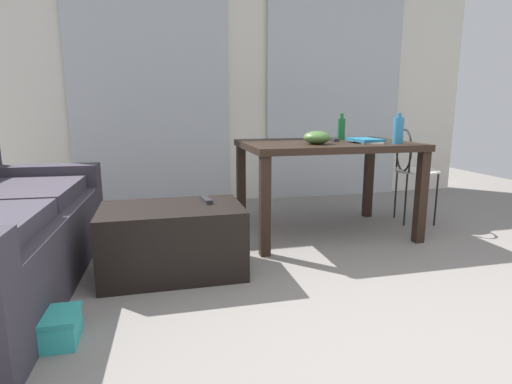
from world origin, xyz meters
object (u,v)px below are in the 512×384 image
craft_table (326,154)px  bottle_far (341,128)px  wire_chair (411,164)px  book_stack (366,141)px  shoebox (42,330)px  bowl (317,137)px  tv_remote_primary (206,200)px  coffee_table (173,240)px  bottle_near (398,130)px  tv_remote_on_table (333,140)px

craft_table → bottle_far: size_ratio=6.10×
wire_chair → bottle_far: bottle_far is taller
book_stack → shoebox: 2.46m
bowl → tv_remote_primary: bowl is taller
coffee_table → bottle_near: bearing=8.8°
tv_remote_primary → shoebox: 1.18m
bottle_far → tv_remote_on_table: size_ratio=1.21×
wire_chair → bottle_far: bearing=177.2°
bottle_near → bottle_far: size_ratio=1.05×
tv_remote_on_table → shoebox: (-1.92, -1.30, -0.69)m
tv_remote_on_table → bottle_near: bearing=-40.1°
craft_table → tv_remote_primary: craft_table is taller
craft_table → bowl: (-0.15, -0.17, 0.14)m
bottle_near → book_stack: bottle_near is taller
bowl → craft_table: bearing=48.2°
coffee_table → tv_remote_primary: 0.33m
book_stack → wire_chair: bearing=26.5°
wire_chair → bottle_near: (-0.43, -0.44, 0.32)m
coffee_table → wire_chair: (2.12, 0.70, 0.32)m
bowl → tv_remote_on_table: bearing=44.4°
bowl → shoebox: (-1.69, -1.07, -0.73)m
shoebox → craft_table: bearing=33.9°
book_stack → tv_remote_primary: (-1.28, -0.31, -0.33)m
wire_chair → book_stack: wire_chair is taller
craft_table → shoebox: craft_table is taller
craft_table → bottle_far: 0.33m
coffee_table → wire_chair: wire_chair is taller
coffee_table → bottle_near: bottle_near is taller
wire_chair → tv_remote_on_table: size_ratio=4.66×
craft_table → bottle_far: bearing=40.3°
craft_table → shoebox: size_ratio=4.26×
tv_remote_primary → shoebox: (-0.82, -0.76, -0.37)m
craft_table → bottle_near: size_ratio=5.84×
wire_chair → tv_remote_primary: 2.00m
bottle_far → tv_remote_primary: size_ratio=1.34×
craft_table → tv_remote_on_table: size_ratio=7.36×
tv_remote_on_table → bottle_far: bearing=46.7°
tv_remote_primary → bowl: bearing=10.8°
craft_table → tv_remote_primary: (-1.02, -0.48, -0.22)m
shoebox → coffee_table: bearing=48.7°
bottle_near → tv_remote_on_table: (-0.37, 0.35, -0.09)m
bottle_near → shoebox: 2.60m
bowl → shoebox: 2.13m
wire_chair → book_stack: bearing=-153.5°
bottle_far → tv_remote_on_table: 0.19m
wire_chair → shoebox: size_ratio=2.70×
coffee_table → tv_remote_primary: tv_remote_primary is taller
coffee_table → bowl: bearing=19.6°
shoebox → wire_chair: bearing=27.0°
coffee_table → tv_remote_on_table: size_ratio=4.78×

